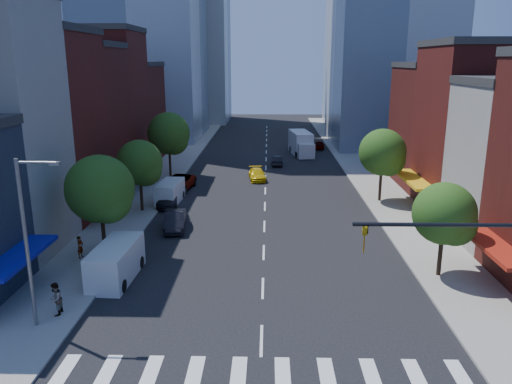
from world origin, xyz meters
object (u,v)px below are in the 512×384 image
parked_car_third (178,183)px  cargo_van_far (170,192)px  parked_car_front (128,253)px  pedestrian_far (55,299)px  box_truck (301,144)px  taxi (257,175)px  traffic_car_far (319,145)px  parked_car_rear (168,199)px  cargo_van_near (115,263)px  traffic_car_oncoming (277,160)px  parked_car_second (175,220)px  pedestrian_near (80,247)px

parked_car_third → cargo_van_far: bearing=-83.0°
parked_car_third → parked_car_front: bearing=-82.9°
cargo_van_far → pedestrian_far: (-1.84, -23.08, 0.05)m
pedestrian_far → cargo_van_far: bearing=173.3°
cargo_van_far → box_truck: 30.45m
taxi → pedestrian_far: size_ratio=2.42×
traffic_car_far → pedestrian_far: 58.30m
parked_car_rear → traffic_car_far: (18.00, 32.82, -0.06)m
traffic_car_far → pedestrian_far: pedestrian_far is taller
cargo_van_near → traffic_car_far: bearing=72.6°
parked_car_front → pedestrian_far: pedestrian_far is taller
taxi → traffic_car_oncoming: (2.50, 8.71, -0.01)m
parked_car_second → parked_car_rear: (-2.00, 7.03, -0.07)m
parked_car_third → traffic_car_far: parked_car_third is taller
traffic_car_oncoming → box_truck: (3.75, 7.96, 0.96)m
taxi → traffic_car_far: taxi is taller
traffic_car_oncoming → traffic_car_far: (7.00, 13.06, -0.00)m
parked_car_rear → box_truck: (14.75, 27.71, 0.91)m
parked_car_front → pedestrian_near: pedestrian_near is taller
parked_car_second → parked_car_rear: parked_car_second is taller
parked_car_rear → pedestrian_near: 14.20m
parked_car_second → parked_car_third: (-2.00, 13.08, 0.04)m
parked_car_second → traffic_car_oncoming: 28.25m
parked_car_third → parked_car_second: bearing=-74.2°
parked_car_third → cargo_van_far: 4.97m
box_truck → cargo_van_far: bearing=-126.6°
cargo_van_far → traffic_car_oncoming: cargo_van_far is taller
parked_car_front → traffic_car_oncoming: (11.00, 33.89, -0.04)m
pedestrian_near → pedestrian_far: 8.41m
parked_car_rear → parked_car_front: bearing=-97.1°
cargo_van_near → traffic_car_oncoming: bearing=75.9°
cargo_van_far → taxi: bearing=53.1°
traffic_car_oncoming → parked_car_third: bearing=50.5°
parked_car_second → pedestrian_far: bearing=-111.3°
cargo_van_near → taxi: bearing=75.7°
taxi → traffic_car_far: bearing=59.7°
cargo_van_far → box_truck: (14.76, 26.63, 0.57)m
cargo_van_near → traffic_car_oncoming: 38.44m
traffic_car_oncoming → pedestrian_far: (-12.85, -41.75, 0.44)m
parked_car_second → box_truck: bearing=63.0°
parked_car_second → traffic_car_far: parked_car_second is taller
parked_car_front → parked_car_third: parked_car_third is taller
box_truck → pedestrian_far: size_ratio=4.65×
parked_car_front → traffic_car_oncoming: parked_car_front is taller
parked_car_front → parked_car_third: size_ratio=0.68×
taxi → pedestrian_far: bearing=-114.1°
cargo_van_far → pedestrian_near: bearing=-99.7°
traffic_car_far → traffic_car_oncoming: bearing=69.2°
cargo_van_far → pedestrian_far: bearing=-91.0°
parked_car_front → pedestrian_near: size_ratio=2.50×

